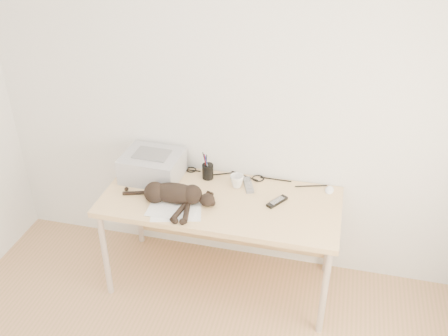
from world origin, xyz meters
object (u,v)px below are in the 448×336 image
(mouse, at_px, (330,189))
(mug, at_px, (237,181))
(pen_cup, at_px, (208,171))
(desk, at_px, (223,208))
(printer, at_px, (153,166))
(cat, at_px, (172,194))

(mouse, bearing_deg, mug, -166.49)
(mug, xyz_separation_m, pen_cup, (-0.23, 0.06, 0.01))
(desk, relative_size, printer, 3.84)
(desk, xyz_separation_m, pen_cup, (-0.15, 0.15, 0.19))
(pen_cup, distance_m, mouse, 0.86)
(printer, height_order, mug, printer)
(desk, distance_m, mug, 0.21)
(cat, bearing_deg, pen_cup, 63.94)
(printer, bearing_deg, desk, -8.23)
(desk, height_order, cat, cat)
(mug, height_order, pen_cup, pen_cup)
(mug, bearing_deg, cat, -142.42)
(mouse, bearing_deg, desk, -160.22)
(desk, relative_size, mug, 16.60)
(desk, bearing_deg, cat, -147.03)
(cat, xyz_separation_m, mug, (0.37, 0.29, -0.02))
(mouse, bearing_deg, pen_cup, -172.91)
(cat, relative_size, mug, 6.78)
(cat, xyz_separation_m, pen_cup, (0.15, 0.35, -0.01))
(mug, bearing_deg, mouse, 9.09)
(desk, xyz_separation_m, printer, (-0.54, 0.08, 0.23))
(mug, distance_m, pen_cup, 0.23)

